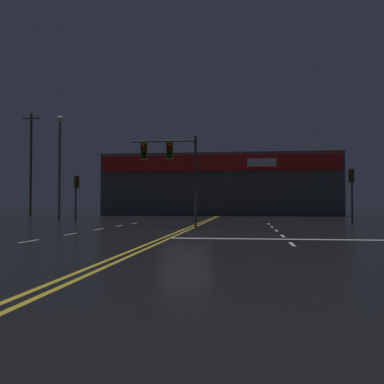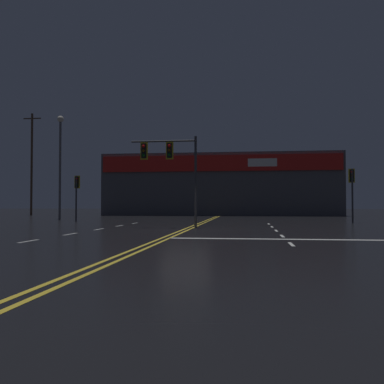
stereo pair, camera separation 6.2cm
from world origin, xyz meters
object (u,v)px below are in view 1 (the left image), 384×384
Objects in this scene: traffic_signal_median at (169,159)px; traffic_signal_corner_northwest at (76,188)px; streetlight_far_left at (60,153)px; traffic_signal_corner_northeast at (352,183)px.

traffic_signal_corner_northwest is at bearing 137.58° from traffic_signal_median.
streetlight_far_left is at bearing 134.64° from traffic_signal_median.
traffic_signal_median is 0.56× the size of streetlight_far_left.
traffic_signal_median is 11.87m from traffic_signal_corner_northwest.
traffic_signal_corner_northwest is 6.27m from streetlight_far_left.
traffic_signal_corner_northeast is at bearing -1.59° from traffic_signal_corner_northwest.
traffic_signal_corner_northeast is 24.41m from streetlight_far_left.
traffic_signal_corner_northeast is (20.44, -0.57, 0.21)m from traffic_signal_corner_northwest.
streetlight_far_left reaches higher than traffic_signal_corner_northeast.
traffic_signal_corner_northwest is at bearing -51.86° from streetlight_far_left.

